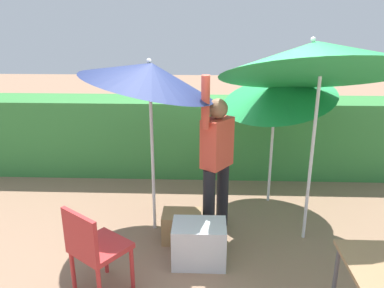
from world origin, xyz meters
TOP-DOWN VIEW (x-y plane):
  - ground_plane at (0.00, 0.00)m, footprint 24.00×24.00m
  - hedge_row at (0.00, 2.13)m, footprint 8.00×0.70m
  - umbrella_rainbow at (-0.46, 0.39)m, footprint 1.51×1.49m
  - umbrella_orange at (1.05, 1.12)m, footprint 1.52×1.46m
  - umbrella_yellow at (1.24, 0.21)m, footprint 1.98×1.98m
  - person_vendor at (0.28, 0.35)m, footprint 0.39×0.50m
  - chair_plastic at (-0.83, -0.82)m, footprint 0.62×0.62m
  - cooler_box at (0.10, -0.30)m, footprint 0.55×0.38m
  - crate_cardboard at (-0.11, 0.12)m, footprint 0.44×0.32m

SIDE VIEW (x-z plane):
  - ground_plane at x=0.00m, z-range 0.00..0.00m
  - crate_cardboard at x=-0.11m, z-range 0.00..0.34m
  - cooler_box at x=0.10m, z-range 0.00..0.45m
  - chair_plastic at x=-0.83m, z-range 0.07..0.96m
  - hedge_row at x=0.00m, z-range 0.00..1.20m
  - person_vendor at x=0.28m, z-range -0.01..1.87m
  - umbrella_orange at x=1.05m, z-range 0.58..2.52m
  - umbrella_rainbow at x=-0.46m, z-range 0.76..2.92m
  - umbrella_yellow at x=1.24m, z-range 0.78..3.31m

